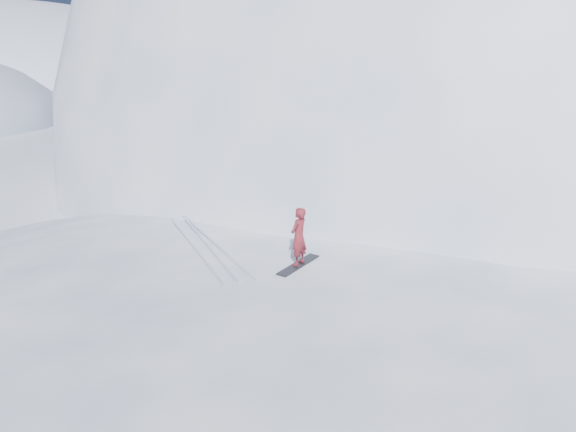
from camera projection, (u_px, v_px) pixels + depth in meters
name	position (u px, v px, depth m)	size (l,w,h in m)	color
ground	(295.00, 432.00, 11.25)	(400.00, 400.00, 0.00)	white
near_ridge	(297.00, 351.00, 14.26)	(36.00, 28.00, 4.80)	white
summit_peak	(461.00, 155.00, 40.95)	(60.00, 56.00, 56.00)	white
peak_shoulder	(352.00, 184.00, 32.21)	(28.00, 24.00, 18.00)	white
wind_bumps	(249.00, 380.00, 13.03)	(16.00, 14.40, 1.00)	white
snowboard	(298.00, 265.00, 13.96)	(1.71, 0.32, 0.03)	black
snowboarder	(299.00, 237.00, 13.71)	(0.59, 0.38, 1.61)	maroon
board_tracks	(205.00, 244.00, 15.46)	(1.75, 5.95, 0.04)	silver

